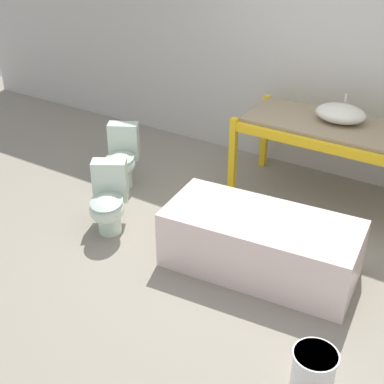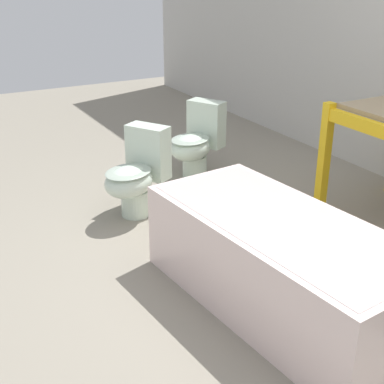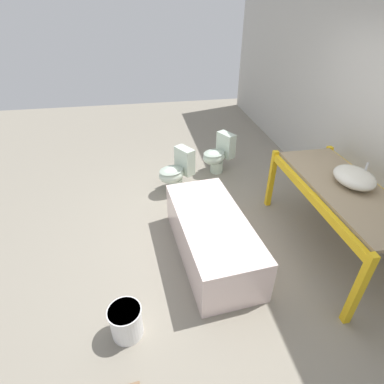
{
  "view_description": "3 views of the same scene",
  "coord_description": "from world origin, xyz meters",
  "px_view_note": "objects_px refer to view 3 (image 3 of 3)",
  "views": [
    {
      "loc": [
        1.76,
        -3.75,
        2.95
      ],
      "look_at": [
        -0.31,
        -0.43,
        0.69
      ],
      "focal_mm": 50.0,
      "sensor_mm": 36.0,
      "label": 1
    },
    {
      "loc": [
        2.29,
        -1.93,
        1.82
      ],
      "look_at": [
        -0.43,
        -0.43,
        0.48
      ],
      "focal_mm": 50.0,
      "sensor_mm": 36.0,
      "label": 2
    },
    {
      "loc": [
        2.83,
        -0.93,
        2.61
      ],
      "look_at": [
        -0.35,
        -0.38,
        0.5
      ],
      "focal_mm": 28.0,
      "sensor_mm": 36.0,
      "label": 3
    }
  ],
  "objects_px": {
    "bathtub_main": "(212,234)",
    "toilet_near": "(218,154)",
    "bucket_white": "(126,321)",
    "sink_basin": "(354,177)",
    "toilet_far": "(176,171)"
  },
  "relations": [
    {
      "from": "toilet_near",
      "to": "bucket_white",
      "type": "relative_size",
      "value": 2.06
    },
    {
      "from": "bathtub_main",
      "to": "toilet_near",
      "type": "distance_m",
      "value": 2.05
    },
    {
      "from": "bathtub_main",
      "to": "toilet_near",
      "type": "bearing_deg",
      "value": 158.36
    },
    {
      "from": "sink_basin",
      "to": "bucket_white",
      "type": "bearing_deg",
      "value": -72.97
    },
    {
      "from": "toilet_far",
      "to": "bathtub_main",
      "type": "bearing_deg",
      "value": -22.62
    },
    {
      "from": "sink_basin",
      "to": "toilet_near",
      "type": "height_order",
      "value": "sink_basin"
    },
    {
      "from": "bucket_white",
      "to": "toilet_far",
      "type": "bearing_deg",
      "value": 161.92
    },
    {
      "from": "toilet_far",
      "to": "toilet_near",
      "type": "bearing_deg",
      "value": 89.93
    },
    {
      "from": "sink_basin",
      "to": "toilet_near",
      "type": "distance_m",
      "value": 2.36
    },
    {
      "from": "bathtub_main",
      "to": "toilet_near",
      "type": "height_order",
      "value": "toilet_near"
    },
    {
      "from": "toilet_near",
      "to": "bathtub_main",
      "type": "bearing_deg",
      "value": -44.09
    },
    {
      "from": "sink_basin",
      "to": "toilet_far",
      "type": "relative_size",
      "value": 0.76
    },
    {
      "from": "bathtub_main",
      "to": "bucket_white",
      "type": "relative_size",
      "value": 5.25
    },
    {
      "from": "sink_basin",
      "to": "toilet_far",
      "type": "xyz_separation_m",
      "value": [
        -1.59,
        -1.76,
        -0.63
      ]
    },
    {
      "from": "bathtub_main",
      "to": "toilet_near",
      "type": "relative_size",
      "value": 2.55
    }
  ]
}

